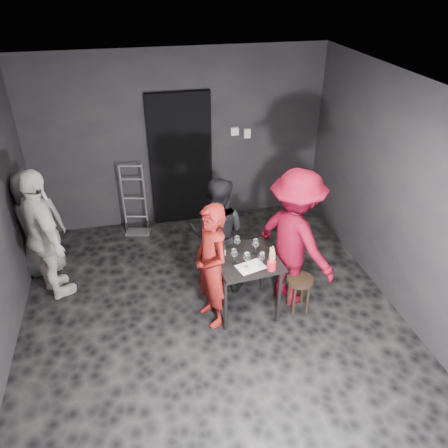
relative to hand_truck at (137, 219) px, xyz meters
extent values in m
cube|color=black|center=(0.78, -2.25, -0.21)|extent=(4.50, 5.00, 0.02)
cube|color=silver|center=(0.78, -2.25, 2.49)|extent=(4.50, 5.00, 0.02)
cube|color=black|center=(0.78, 0.25, 1.14)|extent=(4.50, 0.04, 2.70)
cube|color=black|center=(0.78, -4.75, 1.14)|extent=(4.50, 0.04, 2.70)
cube|color=black|center=(3.03, -2.25, 1.14)|extent=(0.04, 5.00, 2.70)
cube|color=black|center=(0.78, 0.19, 0.84)|extent=(0.95, 0.10, 2.10)
cube|color=#B7B7B2|center=(1.63, 0.20, 1.24)|extent=(0.12, 0.06, 0.12)
cube|color=#B7B7B2|center=(1.83, 0.20, 1.19)|extent=(0.10, 0.06, 0.14)
cylinder|color=#B2B2B7|center=(-0.17, 0.03, 0.35)|extent=(0.03, 0.03, 1.11)
cylinder|color=#B2B2B7|center=(0.17, 0.03, 0.35)|extent=(0.03, 0.03, 1.11)
cube|color=#B2B2B7|center=(0.00, -0.08, -0.19)|extent=(0.37, 0.20, 0.03)
cylinder|color=black|center=(-0.17, 0.06, -0.13)|extent=(0.04, 0.16, 0.16)
cylinder|color=black|center=(0.17, 0.06, -0.13)|extent=(0.04, 0.16, 0.16)
cube|color=black|center=(1.21, -2.11, 0.52)|extent=(0.72, 0.72, 0.04)
cylinder|color=black|center=(0.89, -2.43, 0.15)|extent=(0.04, 0.04, 0.71)
cylinder|color=black|center=(1.53, -2.43, 0.15)|extent=(0.04, 0.04, 0.71)
cylinder|color=black|center=(0.89, -1.79, 0.15)|extent=(0.04, 0.04, 0.71)
cylinder|color=black|center=(1.53, -1.79, 0.15)|extent=(0.04, 0.04, 0.71)
cylinder|color=black|center=(1.83, -2.29, 0.24)|extent=(0.32, 0.32, 0.04)
cylinder|color=black|center=(1.92, -2.20, 0.00)|extent=(0.04, 0.04, 0.41)
cylinder|color=black|center=(1.74, -2.20, 0.00)|extent=(0.04, 0.04, 0.41)
cylinder|color=black|center=(1.74, -2.38, 0.00)|extent=(0.04, 0.04, 0.41)
cylinder|color=black|center=(1.92, -2.38, 0.00)|extent=(0.04, 0.04, 0.41)
imported|color=maroon|center=(0.78, -2.22, 0.58)|extent=(0.53, 0.66, 1.58)
imported|color=black|center=(0.98, -1.55, 0.56)|extent=(0.85, 0.68, 1.54)
imported|color=maroon|center=(1.82, -2.05, 0.83)|extent=(1.17, 1.48, 2.07)
imported|color=silver|center=(-1.09, -1.30, 0.78)|extent=(1.05, 1.29, 1.98)
imported|color=slate|center=(-1.29, -0.78, 0.53)|extent=(0.81, 0.60, 1.49)
cube|color=white|center=(1.21, -2.29, 0.54)|extent=(0.35, 0.28, 0.00)
cylinder|color=black|center=(0.92, -2.11, 0.66)|extent=(0.08, 0.08, 0.23)
cylinder|color=black|center=(0.92, -2.11, 0.82)|extent=(0.03, 0.03, 0.09)
cylinder|color=white|center=(0.92, -2.11, 0.67)|extent=(0.08, 0.08, 0.07)
cylinder|color=#AB1423|center=(1.42, -2.38, 0.60)|extent=(0.10, 0.10, 0.11)
camera|label=1|loc=(0.05, -6.07, 3.51)|focal=35.00mm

